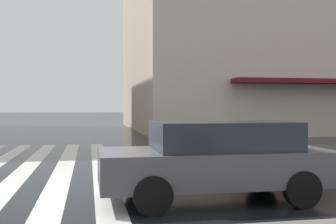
# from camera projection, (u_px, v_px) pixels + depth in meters

# --- Properties ---
(ground_plane) EXTENTS (220.00, 220.00, 0.00)m
(ground_plane) POSITION_uv_depth(u_px,v_px,m) (63.00, 195.00, 7.89)
(ground_plane) COLOR black
(car_dark_grey) EXTENTS (1.85, 4.10, 1.41)m
(car_dark_grey) POSITION_uv_depth(u_px,v_px,m) (217.00, 158.00, 7.42)
(car_dark_grey) COLOR #4C4C51
(car_dark_grey) RESTS_ON ground_plane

